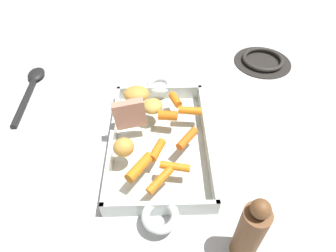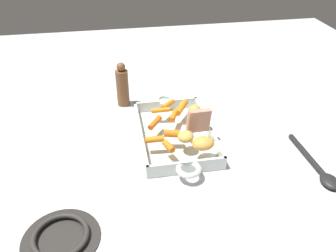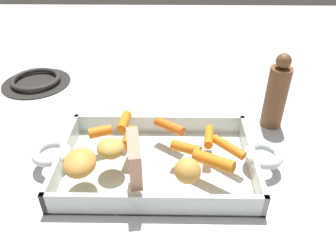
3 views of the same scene
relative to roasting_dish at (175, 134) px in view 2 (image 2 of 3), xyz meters
The scene contains 17 objects.
ground_plane 0.01m from the roasting_dish, ahead, with size 2.17×2.17×0.00m, color silver.
roasting_dish is the anchor object (origin of this frame).
roast_slice_outer 0.09m from the roasting_dish, 64.65° to the left, with size 0.02×0.07×0.07m, color tan.
baby_carrot_center_left 0.06m from the roasting_dish, behind, with size 0.02×0.02×0.05m, color orange.
baby_carrot_southwest 0.11m from the roasting_dish, 157.20° to the left, with size 0.02×0.02×0.07m, color orange.
baby_carrot_short 0.12m from the roasting_dish, 20.30° to the right, with size 0.02×0.02×0.04m, color orange.
baby_carrot_northwest 0.07m from the roasting_dish, 109.79° to the right, with size 0.02×0.02×0.06m, color orange.
baby_carrot_center_right 0.10m from the roasting_dish, 162.17° to the right, with size 0.02×0.02×0.06m, color orange.
baby_carrot_southeast 0.07m from the roasting_dish, 22.10° to the right, with size 0.02×0.02×0.04m, color orange.
baby_carrot_northeast 0.13m from the roasting_dish, behind, with size 0.02×0.02×0.06m, color orange.
baby_carrot_long 0.10m from the roasting_dish, 47.72° to the right, with size 0.02×0.02×0.05m, color orange.
potato_whole 0.09m from the roasting_dish, 11.61° to the left, with size 0.05×0.05×0.03m, color gold.
potato_near_roast 0.10m from the roasting_dish, 124.68° to the left, with size 0.04×0.04×0.04m, color gold.
potato_halved 0.14m from the roasting_dish, 25.11° to the left, with size 0.06×0.05×0.03m, color gold.
stove_burner_rear 0.46m from the roasting_dish, 44.00° to the right, with size 0.17×0.17×0.02m.
serving_spoon 0.42m from the roasting_dish, 58.13° to the left, with size 0.24×0.05×0.02m.
pepper_mill 0.28m from the roasting_dish, 149.12° to the right, with size 0.04×0.04×0.16m.
Camera 2 is at (0.85, -0.17, 0.63)m, focal length 36.98 mm.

